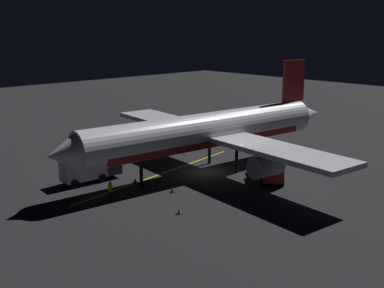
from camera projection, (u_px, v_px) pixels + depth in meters
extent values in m
cube|color=#232326|center=(205.00, 173.00, 52.56)|extent=(180.00, 180.00, 0.20)
cube|color=gold|center=(161.00, 174.00, 51.83)|extent=(4.03, 24.22, 0.01)
cylinder|color=silver|center=(205.00, 131.00, 51.43)|extent=(6.87, 29.99, 3.84)
cube|color=maroon|center=(205.00, 140.00, 51.68)|extent=(6.22, 25.53, 0.69)
cone|color=silver|center=(64.00, 154.00, 41.94)|extent=(4.05, 3.44, 3.76)
cone|color=silver|center=(306.00, 114.00, 61.26)|extent=(3.91, 4.93, 3.45)
cube|color=maroon|center=(294.00, 81.00, 58.60)|extent=(0.73, 3.62, 5.04)
cube|color=silver|center=(281.00, 151.00, 45.13)|extent=(15.59, 6.33, 0.50)
cylinder|color=slate|center=(266.00, 166.00, 45.34)|extent=(2.42, 3.40, 2.10)
cube|color=silver|center=(167.00, 121.00, 59.77)|extent=(15.59, 6.33, 0.50)
cylinder|color=slate|center=(162.00, 134.00, 58.81)|extent=(2.42, 3.40, 2.10)
cylinder|color=black|center=(141.00, 174.00, 47.37)|extent=(0.40, 0.40, 2.72)
cylinder|color=black|center=(236.00, 161.00, 51.91)|extent=(0.40, 0.40, 2.72)
cylinder|color=black|center=(209.00, 152.00, 55.46)|extent=(0.40, 0.40, 2.72)
cube|color=silver|center=(83.00, 169.00, 48.54)|extent=(2.44, 4.52, 2.05)
cube|color=#38383D|center=(110.00, 166.00, 50.48)|extent=(2.13, 1.95, 1.50)
cylinder|color=black|center=(97.00, 176.00, 49.71)|extent=(2.37, 1.08, 0.90)
cylinder|color=black|center=(70.00, 182.00, 47.85)|extent=(2.37, 1.08, 0.90)
cube|color=maroon|center=(270.00, 167.00, 49.11)|extent=(4.70, 4.59, 2.00)
cube|color=#38383D|center=(265.00, 162.00, 52.22)|extent=(2.68, 2.69, 1.50)
cylinder|color=black|center=(267.00, 172.00, 50.87)|extent=(2.24, 2.30, 0.90)
cylinder|color=black|center=(272.00, 182.00, 47.83)|extent=(2.24, 2.30, 0.90)
cylinder|color=black|center=(111.00, 195.00, 44.08)|extent=(0.32, 0.32, 0.85)
cylinder|color=orange|center=(110.00, 187.00, 43.90)|extent=(0.40, 0.40, 0.65)
sphere|color=tan|center=(110.00, 183.00, 43.79)|extent=(0.24, 0.24, 0.24)
cone|color=#EA590F|center=(206.00, 188.00, 46.46)|extent=(0.36, 0.36, 0.55)
cube|color=black|center=(206.00, 191.00, 46.52)|extent=(0.50, 0.50, 0.03)
cone|color=#EA590F|center=(173.00, 190.00, 46.01)|extent=(0.36, 0.36, 0.55)
cube|color=black|center=(173.00, 192.00, 46.07)|extent=(0.50, 0.50, 0.03)
cone|color=#EA590F|center=(135.00, 180.00, 49.02)|extent=(0.36, 0.36, 0.55)
cube|color=black|center=(135.00, 182.00, 49.08)|extent=(0.50, 0.50, 0.03)
cone|color=#EA590F|center=(179.00, 211.00, 40.69)|extent=(0.36, 0.36, 0.55)
cube|color=black|center=(179.00, 214.00, 40.75)|extent=(0.50, 0.50, 0.03)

